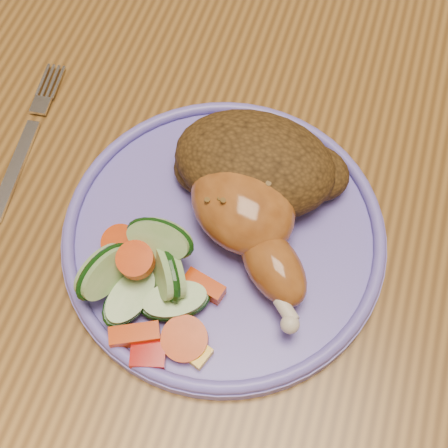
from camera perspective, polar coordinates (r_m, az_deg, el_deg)
The scene contains 8 objects.
ground at distance 1.25m, azimuth 4.43°, elevation -13.81°, with size 4.00×4.00×0.00m, color brown.
dining_table at distance 0.62m, azimuth 8.62°, elevation 1.12°, with size 0.90×1.40×0.75m.
plate at distance 0.50m, azimuth -0.00°, elevation -1.11°, with size 0.26×0.26×0.01m, color #6B5EC8.
plate_rim at distance 0.49m, azimuth -0.00°, elevation -0.54°, with size 0.26×0.26×0.01m, color #6B5EC8.
chicken_leg at distance 0.48m, azimuth 2.38°, elevation 0.47°, with size 0.13×0.15×0.05m.
rice_pilaf at distance 0.50m, azimuth 3.15°, elevation 5.41°, with size 0.14×0.10×0.06m.
vegetable_pile at distance 0.47m, azimuth -7.01°, elevation -5.02°, with size 0.12×0.11×0.06m.
fork at distance 0.58m, azimuth -17.77°, elevation 6.89°, with size 0.03×0.15×0.00m.
Camera 1 is at (-0.00, -0.31, 1.21)m, focal length 50.00 mm.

